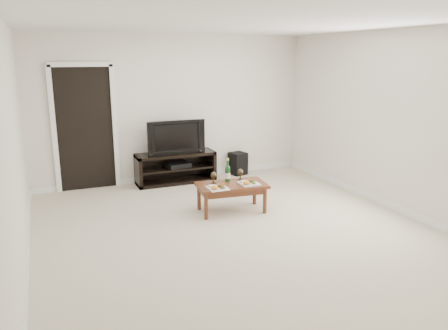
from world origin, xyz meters
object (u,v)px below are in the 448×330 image
television (175,136)px  subwoofer (238,163)px  coffee_table (232,198)px  media_console (176,168)px

television → subwoofer: television is taller
subwoofer → coffee_table: (-0.95, -1.87, -0.00)m
media_console → television: television is taller
subwoofer → coffee_table: 2.09m
media_console → subwoofer: media_console is taller
media_console → coffee_table: bearing=-79.9°
media_console → subwoofer: 1.27m
media_console → subwoofer: (1.27, 0.10, -0.06)m
subwoofer → television: bearing=169.9°
media_console → subwoofer: bearing=4.4°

